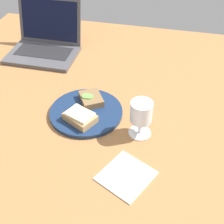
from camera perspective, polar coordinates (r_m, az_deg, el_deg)
The scene contains 7 objects.
wooden_table at distance 113.99cm, azimuth -3.30°, elevation 0.16°, with size 140.00×140.00×3.00cm, color #9E6B3D.
plate at distance 110.33cm, azimuth -4.75°, elevation -0.02°, with size 25.70×25.70×1.47cm, color navy.
sandwich_with_cheese at distance 105.11cm, azimuth -5.86°, elevation -0.90°, with size 12.50×11.32×3.31cm.
sandwich_with_cucumber at distance 112.92cm, azimuth -3.86°, elevation 2.44°, with size 10.93×11.57×2.83cm.
wine_glass at distance 97.90cm, azimuth 5.35°, elevation -0.32°, with size 7.46×7.46×12.79cm.
laptop at distance 146.84cm, azimuth -12.17°, elevation 12.28°, with size 30.03×25.77×22.35cm.
napkin at distance 91.42cm, azimuth 2.60°, elevation -11.57°, with size 13.22×13.82×0.40cm, color white.
Camera 1 is at (25.94, -82.83, 75.39)cm, focal length 50.00 mm.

